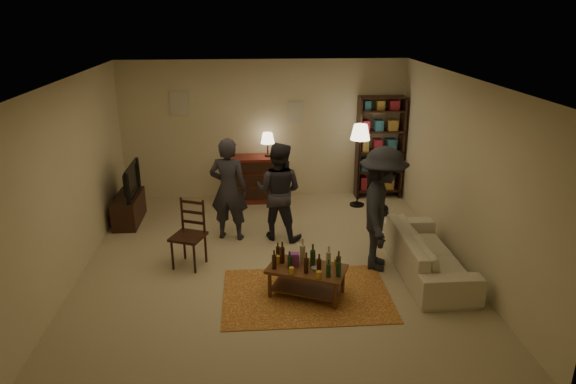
{
  "coord_description": "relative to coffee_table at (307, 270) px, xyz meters",
  "views": [
    {
      "loc": [
        -0.28,
        -6.81,
        3.58
      ],
      "look_at": [
        0.24,
        0.1,
        1.1
      ],
      "focal_mm": 32.0,
      "sensor_mm": 36.0,
      "label": 1
    }
  ],
  "objects": [
    {
      "name": "sofa",
      "position": [
        1.79,
        0.5,
        -0.08
      ],
      "size": [
        0.81,
        2.08,
        0.61
      ],
      "primitive_type": "imported",
      "rotation": [
        0.0,
        0.0,
        1.57
      ],
      "color": "beige",
      "rests_on": "ground"
    },
    {
      "name": "dresser",
      "position": [
        -0.6,
        3.62,
        0.1
      ],
      "size": [
        1.0,
        0.5,
        1.36
      ],
      "color": "maroon",
      "rests_on": "ground"
    },
    {
      "name": "person_left",
      "position": [
        -1.06,
        1.9,
        0.47
      ],
      "size": [
        0.7,
        0.54,
        1.7
      ],
      "primitive_type": "imported",
      "rotation": [
        0.0,
        0.0,
        2.9
      ],
      "color": "#2B2932",
      "rests_on": "ground"
    },
    {
      "name": "floor",
      "position": [
        -0.41,
        0.9,
        -0.38
      ],
      "size": [
        6.0,
        6.0,
        0.0
      ],
      "primitive_type": "plane",
      "color": "#C6B793",
      "rests_on": "ground"
    },
    {
      "name": "dining_chair",
      "position": [
        -1.6,
        1.01,
        0.15
      ],
      "size": [
        0.57,
        0.57,
        1.01
      ],
      "rotation": [
        0.0,
        0.0,
        -0.39
      ],
      "color": "black",
      "rests_on": "ground"
    },
    {
      "name": "tv_stand",
      "position": [
        -2.86,
        2.7,
        0.01
      ],
      "size": [
        0.4,
        1.0,
        1.06
      ],
      "color": "black",
      "rests_on": "ground"
    },
    {
      "name": "rug",
      "position": [
        0.0,
        -0.0,
        -0.37
      ],
      "size": [
        2.2,
        1.5,
        0.01
      ],
      "primitive_type": "cube",
      "color": "maroon",
      "rests_on": "ground"
    },
    {
      "name": "coffee_table",
      "position": [
        0.0,
        0.0,
        0.0
      ],
      "size": [
        1.13,
        0.89,
        0.75
      ],
      "rotation": [
        0.0,
        0.0,
        -0.41
      ],
      "color": "brown",
      "rests_on": "ground"
    },
    {
      "name": "bookshelf",
      "position": [
        1.83,
        3.68,
        0.65
      ],
      "size": [
        0.9,
        0.34,
        2.02
      ],
      "color": "black",
      "rests_on": "ground"
    },
    {
      "name": "person_right",
      "position": [
        -0.26,
        1.86,
        0.43
      ],
      "size": [
        0.96,
        0.86,
        1.61
      ],
      "primitive_type": "imported",
      "rotation": [
        0.0,
        0.0,
        2.75
      ],
      "color": "#2A2831",
      "rests_on": "ground"
    },
    {
      "name": "room_shell",
      "position": [
        -1.06,
        3.88,
        1.43
      ],
      "size": [
        6.0,
        6.0,
        6.0
      ],
      "color": "beige",
      "rests_on": "ground"
    },
    {
      "name": "floor_lamp",
      "position": [
        1.33,
        3.2,
        0.96
      ],
      "size": [
        0.36,
        0.36,
        1.58
      ],
      "color": "black",
      "rests_on": "ground"
    },
    {
      "name": "person_by_sofa",
      "position": [
        1.14,
        0.72,
        0.53
      ],
      "size": [
        0.99,
        1.32,
        1.81
      ],
      "primitive_type": "imported",
      "rotation": [
        0.0,
        0.0,
        1.27
      ],
      "color": "#212228",
      "rests_on": "ground"
    }
  ]
}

